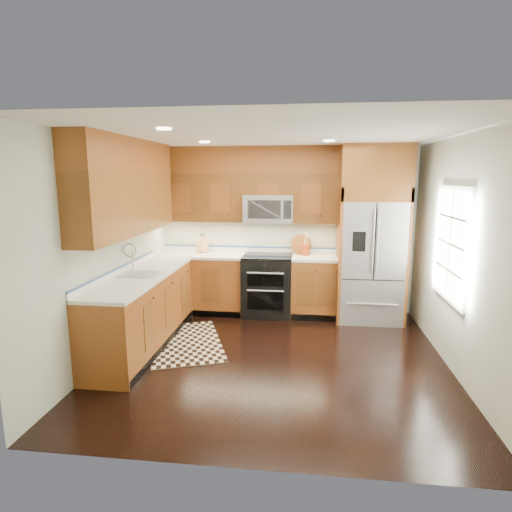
# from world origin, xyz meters

# --- Properties ---
(ground) EXTENTS (4.00, 4.00, 0.00)m
(ground) POSITION_xyz_m (0.00, 0.00, 0.00)
(ground) COLOR black
(ground) RESTS_ON ground
(wall_back) EXTENTS (4.00, 0.02, 2.60)m
(wall_back) POSITION_xyz_m (0.00, 2.00, 1.30)
(wall_back) COLOR silver
(wall_back) RESTS_ON ground
(wall_left) EXTENTS (0.02, 4.00, 2.60)m
(wall_left) POSITION_xyz_m (-2.00, 0.00, 1.30)
(wall_left) COLOR silver
(wall_left) RESTS_ON ground
(wall_right) EXTENTS (0.02, 4.00, 2.60)m
(wall_right) POSITION_xyz_m (2.00, 0.00, 1.30)
(wall_right) COLOR silver
(wall_right) RESTS_ON ground
(window) EXTENTS (0.04, 1.10, 1.30)m
(window) POSITION_xyz_m (1.98, 0.20, 1.40)
(window) COLOR white
(window) RESTS_ON ground
(base_cabinets) EXTENTS (2.85, 3.00, 0.90)m
(base_cabinets) POSITION_xyz_m (-1.23, 0.90, 0.45)
(base_cabinets) COLOR #90501B
(base_cabinets) RESTS_ON ground
(countertop) EXTENTS (2.86, 3.01, 0.04)m
(countertop) POSITION_xyz_m (-1.09, 1.01, 0.92)
(countertop) COLOR white
(countertop) RESTS_ON base_cabinets
(upper_cabinets) EXTENTS (2.85, 3.00, 1.15)m
(upper_cabinets) POSITION_xyz_m (-1.15, 1.09, 2.02)
(upper_cabinets) COLOR brown
(upper_cabinets) RESTS_ON ground
(range) EXTENTS (0.76, 0.67, 0.95)m
(range) POSITION_xyz_m (-0.25, 1.67, 0.47)
(range) COLOR black
(range) RESTS_ON ground
(microwave) EXTENTS (0.76, 0.40, 0.42)m
(microwave) POSITION_xyz_m (-0.25, 1.80, 1.66)
(microwave) COLOR #B2B2B7
(microwave) RESTS_ON ground
(refrigerator) EXTENTS (0.98, 0.75, 2.60)m
(refrigerator) POSITION_xyz_m (1.30, 1.63, 1.30)
(refrigerator) COLOR #B2B2B7
(refrigerator) RESTS_ON ground
(sink_faucet) EXTENTS (0.54, 0.44, 0.37)m
(sink_faucet) POSITION_xyz_m (-1.73, 0.23, 0.99)
(sink_faucet) COLOR #B2B2B7
(sink_faucet) RESTS_ON countertop
(rug) EXTENTS (1.34, 1.69, 0.01)m
(rug) POSITION_xyz_m (-1.20, 0.34, 0.01)
(rug) COLOR black
(rug) RESTS_ON ground
(knife_block) EXTENTS (0.16, 0.19, 0.31)m
(knife_block) POSITION_xyz_m (-1.32, 1.84, 1.07)
(knife_block) COLOR tan
(knife_block) RESTS_ON countertop
(utensil_crock) EXTENTS (0.17, 0.17, 0.36)m
(utensil_crock) POSITION_xyz_m (0.33, 1.77, 1.06)
(utensil_crock) COLOR #943512
(utensil_crock) RESTS_ON countertop
(cutting_board) EXTENTS (0.37, 0.37, 0.02)m
(cutting_board) POSITION_xyz_m (0.26, 1.85, 0.95)
(cutting_board) COLOR brown
(cutting_board) RESTS_ON countertop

